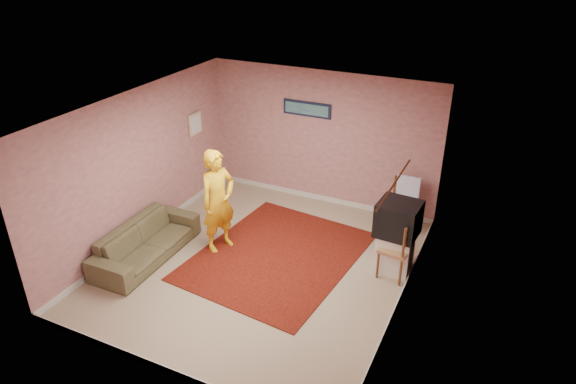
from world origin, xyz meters
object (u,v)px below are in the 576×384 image
at_px(chair_a, 405,200).
at_px(person, 218,201).
at_px(chair_b, 396,242).
at_px(tv_cabinet, 395,252).
at_px(sofa, 146,242).
at_px(crt_tv, 398,219).

relative_size(chair_a, person, 0.31).
bearing_deg(chair_b, tv_cabinet, -158.28).
height_order(tv_cabinet, chair_b, chair_b).
xyz_separation_m(chair_b, sofa, (-3.79, -1.23, -0.32)).
xyz_separation_m(chair_a, sofa, (-3.57, -2.66, -0.30)).
xyz_separation_m(tv_cabinet, chair_b, (0.04, -0.14, 0.28)).
bearing_deg(crt_tv, tv_cabinet, 0.00).
bearing_deg(sofa, person, -51.37).
distance_m(crt_tv, person, 2.87).
xyz_separation_m(crt_tv, chair_b, (0.04, -0.14, -0.32)).
bearing_deg(crt_tv, sofa, -156.14).
height_order(crt_tv, sofa, crt_tv).
height_order(chair_b, person, person).
bearing_deg(crt_tv, chair_a, 101.36).
xyz_separation_m(chair_a, person, (-2.64, -1.88, 0.29)).
bearing_deg(person, tv_cabinet, -57.91).
xyz_separation_m(sofa, person, (0.93, 0.77, 0.59)).
distance_m(chair_b, person, 2.90).
distance_m(chair_a, chair_b, 1.44).
relative_size(chair_a, sofa, 0.27).
relative_size(chair_b, person, 0.31).
height_order(crt_tv, person, person).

